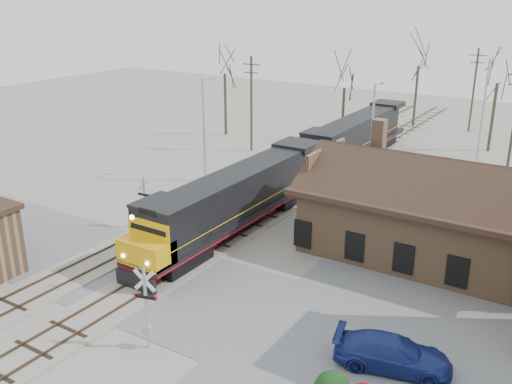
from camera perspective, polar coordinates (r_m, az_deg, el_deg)
ground at (r=33.60m, az=-10.37°, el=-8.78°), size 140.00×140.00×0.00m
road at (r=33.59m, az=-10.37°, el=-8.76°), size 60.00×9.00×0.03m
parking_lot at (r=29.93m, az=23.02°, el=-13.94°), size 22.00×26.00×0.03m
track_main at (r=44.63m, az=2.66°, el=-1.07°), size 3.40×90.00×0.24m
track_siding at (r=46.88m, az=-2.11°, el=-0.04°), size 3.40×90.00×0.24m
depot at (r=36.93m, az=16.66°, el=-2.52°), size 15.20×9.31×7.90m
locomotive_lead at (r=38.39m, az=-2.41°, el=-0.94°), size 2.99×20.05×4.45m
locomotive_trailing at (r=55.54m, az=9.67°, el=5.27°), size 2.99×20.05×4.21m
crossbuck_near at (r=27.03m, az=-10.88°, el=-11.62°), size 1.16×0.38×4.13m
crossbuck_far at (r=40.33m, az=-11.06°, el=-1.14°), size 1.07×0.28×3.73m
parked_car at (r=26.61m, az=13.51°, el=-15.44°), size 5.46×3.25×1.48m
streetlight_a at (r=48.84m, az=-5.14°, el=6.75°), size 0.25×2.04×8.96m
streetlight_b at (r=48.10m, az=11.59°, el=6.09°), size 0.25×2.04×8.73m
streetlight_c at (r=59.96m, az=21.87°, el=8.20°), size 0.25×2.04×9.72m
utility_pole_a at (r=58.40m, az=-0.47°, el=8.95°), size 2.00×0.24×9.62m
utility_pole_b at (r=71.40m, az=20.95°, el=9.62°), size 2.00×0.24×9.61m
tree_a at (r=65.06m, az=-3.16°, el=12.75°), size 4.65×4.65×11.39m
tree_b at (r=63.00m, az=8.86°, el=11.06°), size 3.86×3.86×9.46m
tree_c at (r=71.39m, az=16.03°, el=12.97°), size 4.87×4.87×11.94m
tree_d at (r=62.63m, az=23.13°, el=11.02°), size 4.66×4.66×11.43m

